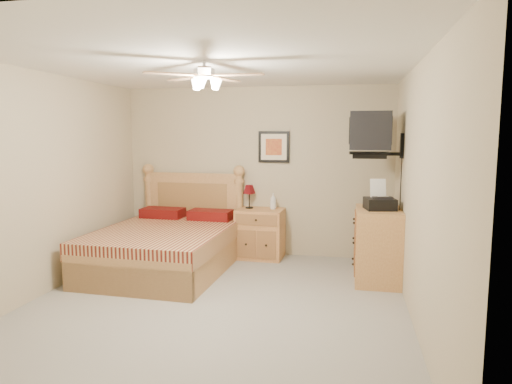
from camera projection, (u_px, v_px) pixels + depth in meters
The scene contains 17 objects.
floor at pixel (213, 307), 4.80m from camera, with size 4.50×4.50×0.00m, color gray.
ceiling at pixel (210, 63), 4.48m from camera, with size 4.00×4.50×0.04m, color white.
wall_back at pixel (256, 172), 6.83m from camera, with size 4.00×0.04×2.50m, color tan.
wall_front at pixel (89, 239), 2.45m from camera, with size 4.00×0.04×2.50m, color tan.
wall_left at pixel (39, 185), 5.04m from camera, with size 0.04×4.50×2.50m, color tan.
wall_right at pixel (418, 195), 4.24m from camera, with size 0.04×4.50×2.50m, color tan.
bed at pixel (164, 221), 6.00m from camera, with size 1.59×2.09×1.35m, color #B07E48, non-canonical shape.
nightstand at pixel (260, 234), 6.68m from camera, with size 0.67×0.50×0.72m, color #B17537.
table_lamp at pixel (249, 197), 6.71m from camera, with size 0.19×0.19×0.35m, color #53060B, non-canonical shape.
lotion_bottle at pixel (273, 201), 6.63m from camera, with size 0.09×0.09×0.24m, color white.
framed_picture at pixel (274, 147), 6.71m from camera, with size 0.46×0.04×0.46m, color black.
dresser at pixel (378, 245), 5.59m from camera, with size 0.53×0.77×0.91m, color #AA6C3A.
fax_machine at pixel (380, 195), 5.46m from camera, with size 0.34×0.36×0.36m, color black, non-canonical shape.
magazine_lower at pixel (374, 204), 5.83m from camera, with size 0.20×0.27×0.03m, color #C1B99C.
magazine_upper at pixel (373, 202), 5.83m from camera, with size 0.19×0.26×0.02m, color gray.
wall_tv at pixel (383, 134), 5.52m from camera, with size 0.56×0.46×0.58m, color black, non-canonical shape.
ceiling_fan at pixel (204, 75), 4.30m from camera, with size 1.14×1.14×0.28m, color silver, non-canonical shape.
Camera 1 is at (1.37, -4.42, 1.81)m, focal length 32.00 mm.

